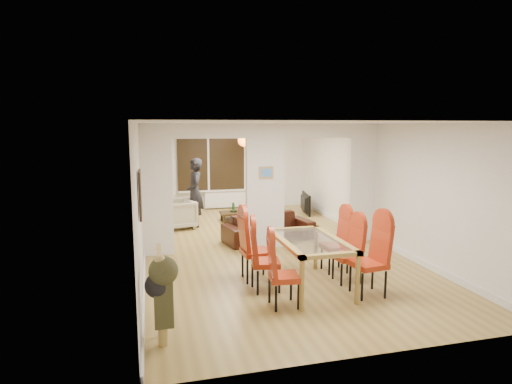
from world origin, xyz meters
name	(u,v)px	position (x,y,z in m)	size (l,w,h in m)	color
floor	(265,247)	(0.00, 0.00, 0.00)	(5.00, 9.00, 0.01)	olive
room_walls	(265,186)	(0.00, 0.00, 1.30)	(5.00, 9.00, 2.60)	silver
divider_wall	(265,186)	(0.00, 0.00, 1.30)	(5.00, 0.18, 2.60)	white
bay_window_blinds	(227,160)	(0.00, 4.44, 1.50)	(3.00, 0.08, 1.80)	black
radiator	(227,199)	(0.00, 4.40, 0.30)	(1.40, 0.08, 0.50)	white
pendant_light	(244,140)	(0.30, 3.30, 2.15)	(0.36, 0.36, 0.36)	orange
stair_newel	(160,285)	(-2.25, -3.20, 0.55)	(0.40, 1.20, 1.10)	#A9914D
wall_poster	(140,194)	(-2.47, -2.40, 1.60)	(0.04, 0.52, 0.67)	gray
pillar_photo	(266,173)	(0.00, -0.10, 1.60)	(0.30, 0.03, 0.25)	#4C8CD8
dining_table	(310,263)	(0.08, -2.38, 0.39)	(0.95, 1.68, 0.79)	olive
dining_chair_la	(284,271)	(-0.54, -2.98, 0.51)	(0.41, 0.41, 1.02)	#9C2910
dining_chair_lb	(266,257)	(-0.63, -2.34, 0.53)	(0.42, 0.42, 1.06)	#9C2910
dining_chair_lc	(256,247)	(-0.66, -1.84, 0.56)	(0.45, 0.45, 1.12)	#9C2910
dining_chair_ra	(368,258)	(0.82, -2.91, 0.58)	(0.46, 0.46, 1.15)	#9C2910
dining_chair_rb	(347,252)	(0.76, -2.31, 0.51)	(0.41, 0.41, 1.02)	#9C2910
dining_chair_rc	(335,242)	(0.78, -1.79, 0.52)	(0.42, 0.42, 1.04)	#9C2910
sofa	(269,228)	(0.22, 0.46, 0.29)	(2.01, 0.79, 0.59)	black
armchair	(179,214)	(-1.65, 2.16, 0.36)	(0.78, 0.76, 0.71)	beige
person	(195,193)	(-1.22, 2.26, 0.87)	(0.42, 0.64, 1.75)	black
television	(302,203)	(2.00, 3.11, 0.30)	(0.14, 1.05, 0.60)	black
coffee_table	(241,216)	(0.04, 2.62, 0.12)	(1.09, 0.54, 0.25)	black
bottle	(233,207)	(-0.17, 2.58, 0.39)	(0.07, 0.07, 0.27)	#143F19
bowl	(234,211)	(-0.15, 2.65, 0.28)	(0.21, 0.21, 0.05)	black
shoes	(256,251)	(-0.30, -0.45, 0.05)	(0.23, 0.25, 0.10)	black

